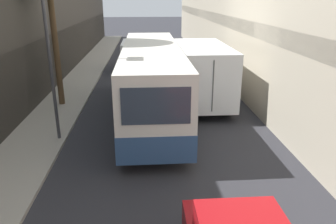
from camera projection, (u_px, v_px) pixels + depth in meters
The scene contains 7 objects.
ground_plane at pixel (160, 106), 16.35m from camera, with size 150.00×150.00×0.00m, color #2B2B30.
sidewalk_left at pixel (60, 108), 16.00m from camera, with size 2.26×60.00×0.12m.
building_left_shopfront at pixel (1, 35), 14.68m from camera, with size 2.40×60.00×7.84m.
bus at pixel (152, 80), 14.61m from camera, with size 2.45×11.06×3.17m.
box_truck at pixel (199, 70), 16.95m from camera, with size 2.40×7.73×2.98m.
panel_van at pixel (136, 54), 24.34m from camera, with size 1.99×4.06×2.04m.
street_lamp at pixel (45, 16), 10.95m from camera, with size 0.36×0.80×6.35m.
Camera 1 is at (-0.71, -0.49, 5.20)m, focal length 35.00 mm.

